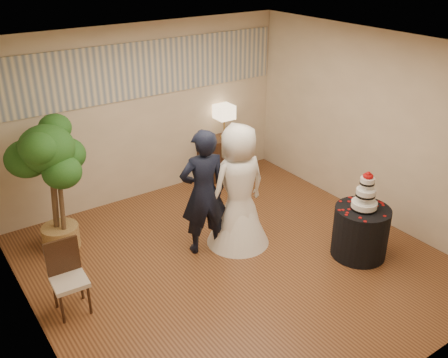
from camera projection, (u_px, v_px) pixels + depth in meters
floor at (235, 262)px, 6.67m from camera, size 5.00×5.00×0.00m
ceiling at (237, 50)px, 5.46m from camera, size 5.00×5.00×0.00m
wall_back at (144, 114)px, 7.92m from camera, size 5.00×0.06×2.80m
wall_front at (409, 267)px, 4.21m from camera, size 5.00×0.06×2.80m
wall_left at (25, 228)px, 4.78m from camera, size 0.06×5.00×2.80m
wall_right at (373, 127)px, 7.34m from camera, size 0.06×5.00×2.80m
mural_border at (141, 70)px, 7.60m from camera, size 4.90×0.02×0.85m
groom at (203, 193)px, 6.58m from camera, size 0.72×0.54×1.76m
bride at (239, 186)px, 6.75m from camera, size 0.89×0.89×1.76m
cake_table at (360, 232)px, 6.69m from camera, size 0.80×0.80×0.71m
wedding_cake at (366, 191)px, 6.42m from camera, size 0.34×0.34×0.54m
console at (224, 157)px, 8.94m from camera, size 0.92×0.43×0.76m
table_lamp at (224, 121)px, 8.65m from camera, size 0.30×0.30×0.58m
ficus_tree at (53, 186)px, 6.60m from camera, size 1.27×1.27×1.89m
side_chair at (69, 280)px, 5.62m from camera, size 0.42×0.44×0.87m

